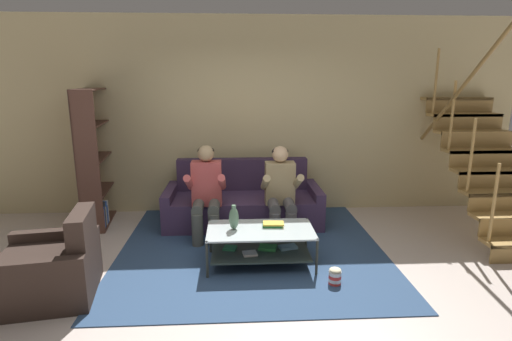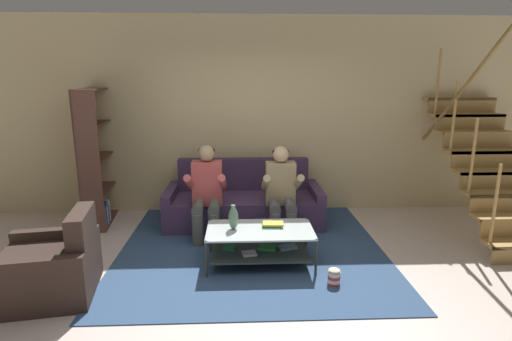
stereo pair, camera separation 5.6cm
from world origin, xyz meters
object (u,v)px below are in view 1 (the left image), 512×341
object	(u,v)px
armchair	(52,269)
couch	(243,203)
vase	(234,218)
bookshelf	(92,170)
person_seated_right	(281,189)
person_seated_left	(206,189)
book_stack	(273,224)
coffee_table	(261,241)
popcorn_tub	(335,276)

from	to	relation	value
armchair	couch	bearing A→B (deg)	45.91
vase	couch	bearing A→B (deg)	84.48
bookshelf	armchair	world-z (taller)	bookshelf
couch	person_seated_right	distance (m)	0.79
person_seated_right	person_seated_left	bearing A→B (deg)	179.89
armchair	book_stack	bearing A→B (deg)	16.81
book_stack	coffee_table	bearing A→B (deg)	-150.19
person_seated_right	popcorn_tub	size ratio (longest dim) A/B	6.52
coffee_table	popcorn_tub	world-z (taller)	coffee_table
person_seated_left	armchair	distance (m)	1.96
coffee_table	bookshelf	bearing A→B (deg)	148.31
person_seated_right	armchair	world-z (taller)	person_seated_right
person_seated_left	popcorn_tub	xyz separation A→B (m)	(1.35, -1.31, -0.55)
person_seated_right	vase	xyz separation A→B (m)	(-0.60, -0.78, -0.10)
person_seated_left	armchair	bearing A→B (deg)	-134.90
couch	person_seated_right	xyz separation A→B (m)	(0.47, -0.53, 0.35)
person_seated_left	vase	distance (m)	0.87
couch	coffee_table	xyz separation A→B (m)	(0.16, -1.33, -0.01)
vase	coffee_table	bearing A→B (deg)	-2.40
coffee_table	couch	bearing A→B (deg)	97.08
couch	book_stack	world-z (taller)	couch
bookshelf	popcorn_tub	size ratio (longest dim) A/B	10.49
couch	person_seated_right	size ratio (longest dim) A/B	1.84
couch	popcorn_tub	distance (m)	2.04
person_seated_left	popcorn_tub	distance (m)	1.96
vase	popcorn_tub	world-z (taller)	vase
person_seated_right	popcorn_tub	world-z (taller)	person_seated_right
book_stack	bookshelf	world-z (taller)	bookshelf
person_seated_right	coffee_table	bearing A→B (deg)	-111.21
bookshelf	armchair	distance (m)	2.03
couch	vase	world-z (taller)	couch
person_seated_left	book_stack	size ratio (longest dim) A/B	4.90
vase	book_stack	size ratio (longest dim) A/B	1.13
couch	person_seated_left	size ratio (longest dim) A/B	1.81
couch	vase	distance (m)	1.34
coffee_table	popcorn_tub	distance (m)	0.89
coffee_table	person_seated_left	bearing A→B (deg)	128.65
person_seated_left	popcorn_tub	size ratio (longest dim) A/B	6.63
bookshelf	person_seated_right	bearing A→B (deg)	-12.98
coffee_table	popcorn_tub	size ratio (longest dim) A/B	6.48
vase	popcorn_tub	distance (m)	1.21
coffee_table	popcorn_tub	bearing A→B (deg)	-35.79
popcorn_tub	couch	bearing A→B (deg)	115.42
couch	armchair	bearing A→B (deg)	-134.09
person_seated_left	person_seated_right	distance (m)	0.95
person_seated_right	coffee_table	size ratio (longest dim) A/B	1.01
book_stack	person_seated_right	bearing A→B (deg)	76.65
couch	popcorn_tub	xyz separation A→B (m)	(0.87, -1.84, -0.19)
vase	bookshelf	size ratio (longest dim) A/B	0.15
armchair	vase	bearing A→B (deg)	18.72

